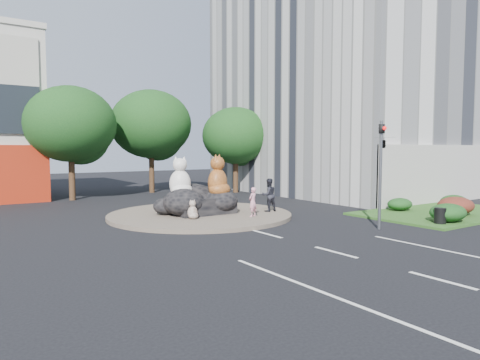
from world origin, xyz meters
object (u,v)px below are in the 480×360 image
object	(u,v)px
kitten_white	(233,203)
pedestrian_dark	(269,195)
litter_bin	(440,216)
cat_white	(180,177)
cat_tabby	(218,175)
pedestrian_pink	(253,202)
kitten_calico	(193,209)

from	to	relation	value
kitten_white	pedestrian_dark	world-z (taller)	pedestrian_dark
litter_bin	cat_white	bearing A→B (deg)	134.03
litter_bin	cat_tabby	bearing A→B (deg)	130.66
kitten_white	litter_bin	size ratio (longest dim) A/B	1.18
pedestrian_pink	pedestrian_dark	distance (m)	2.08
kitten_calico	litter_bin	world-z (taller)	kitten_calico
cat_tabby	kitten_calico	distance (m)	2.82
kitten_calico	pedestrian_dark	xyz separation A→B (m)	(4.78, -0.10, 0.44)
cat_tabby	pedestrian_pink	bearing A→B (deg)	-102.28
cat_white	kitten_white	bearing A→B (deg)	11.00
kitten_white	pedestrian_dark	size ratio (longest dim) A/B	0.48
kitten_white	pedestrian_dark	xyz separation A→B (m)	(1.69, -1.12, 0.48)
cat_tabby	kitten_white	bearing A→B (deg)	-34.93
kitten_calico	kitten_white	world-z (taller)	kitten_calico
pedestrian_dark	cat_tabby	bearing A→B (deg)	-17.58
pedestrian_dark	kitten_white	bearing A→B (deg)	-28.21
pedestrian_pink	pedestrian_dark	xyz separation A→B (m)	(1.82, 0.99, 0.17)
cat_tabby	kitten_calico	world-z (taller)	cat_tabby
cat_white	pedestrian_dark	xyz separation A→B (m)	(4.49, -2.06, -1.09)
cat_white	litter_bin	distance (m)	13.30
cat_white	cat_tabby	world-z (taller)	cat_tabby
litter_bin	pedestrian_dark	bearing A→B (deg)	122.21
kitten_calico	pedestrian_dark	size ratio (longest dim) A/B	0.53
kitten_calico	litter_bin	bearing A→B (deg)	-25.14
cat_white	litter_bin	xyz separation A→B (m)	(9.17, -9.48, -1.72)
cat_tabby	litter_bin	size ratio (longest dim) A/B	3.07
kitten_white	litter_bin	distance (m)	10.66
cat_tabby	kitten_calico	bearing A→B (deg)	171.94
kitten_calico	pedestrian_dark	world-z (taller)	pedestrian_dark
kitten_white	pedestrian_dark	bearing A→B (deg)	-43.53
kitten_calico	litter_bin	xyz separation A→B (m)	(9.46, -7.53, -0.19)
pedestrian_pink	litter_bin	distance (m)	9.16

